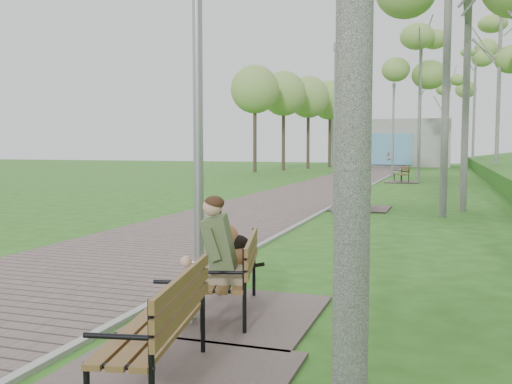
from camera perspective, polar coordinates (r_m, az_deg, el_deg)
walkway at (r=22.25m, az=5.80°, el=0.11°), size 3.50×67.00×0.04m
kerb at (r=21.94m, az=10.27°, el=0.00°), size 0.10×67.00×0.05m
building_north at (r=51.33m, az=13.28°, el=4.78°), size 10.00×5.20×4.00m
bench_main at (r=5.99m, az=-3.14°, el=-8.50°), size 1.71×1.90×1.49m
bench_second at (r=4.39m, az=-10.10°, el=-16.46°), size 1.77×1.97×1.09m
bench_third at (r=16.23m, az=10.32°, el=-1.09°), size 1.55×1.73×0.95m
bench_far at (r=28.48m, az=14.34°, el=1.29°), size 1.57×1.74×0.96m
lamp_post_near at (r=7.19m, az=-5.84°, el=10.33°), size 0.21×0.21×5.33m
lamp_post_second at (r=14.96m, az=7.95°, el=5.69°), size 0.17×0.17×4.40m
lamp_post_third at (r=33.29m, az=13.54°, el=5.72°), size 0.20×0.20×5.28m
pedestrian_near at (r=33.59m, az=8.63°, el=3.17°), size 0.69×0.46×1.87m
pedestrian_far at (r=48.90m, az=13.11°, el=3.44°), size 0.87×0.72×1.67m
birch_far_b at (r=32.27m, az=16.17°, el=13.28°), size 2.76×2.76×8.55m
birch_far_c at (r=31.85m, az=23.27°, el=14.51°), size 2.94×2.94×9.46m
birch_distant_a at (r=42.50m, az=18.51°, el=10.48°), size 2.59×2.59×7.98m
birch_distant_b at (r=49.24m, az=21.09°, el=11.39°), size 2.65×2.65×9.95m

